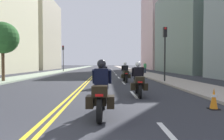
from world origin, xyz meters
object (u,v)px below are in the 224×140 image
traffic_cone_1 (214,99)px  traffic_light_far (63,54)px  motorcycle_3 (125,74)px  pedestrian_0 (145,68)px  traffic_cone_0 (140,75)px  street_tree_0 (3,38)px  traffic_light_near (165,44)px  motorcycle_2 (103,77)px  motorcycle_0 (101,94)px  motorcycle_1 (138,82)px

traffic_cone_1 → traffic_light_far: traffic_light_far is taller
traffic_cone_1 → traffic_light_far: 33.23m
motorcycle_3 → pedestrian_0: 14.56m
traffic_light_far → pedestrian_0: bearing=-26.7°
traffic_cone_0 → traffic_light_far: (-11.12, 18.48, 2.93)m
street_tree_0 → traffic_light_near: bearing=-2.4°
motorcycle_2 → traffic_light_near: (4.94, 3.27, 2.44)m
street_tree_0 → pedestrian_0: bearing=44.3°
traffic_cone_0 → traffic_light_far: 21.77m
motorcycle_0 → traffic_cone_1: size_ratio=3.13×
motorcycle_0 → motorcycle_1: bearing=68.0°
motorcycle_2 → traffic_cone_0: (3.45, 6.22, -0.27)m
traffic_light_far → motorcycle_0: bearing=-76.3°
motorcycle_3 → motorcycle_1: bearing=-92.9°
motorcycle_1 → traffic_light_far: (-9.39, 28.23, 2.67)m
traffic_light_far → street_tree_0: size_ratio=0.98×
motorcycle_2 → traffic_light_near: 6.41m
motorcycle_1 → motorcycle_2: (-1.72, 3.53, 0.01)m
motorcycle_3 → pedestrian_0: size_ratio=1.25×
motorcycle_0 → traffic_light_near: traffic_light_near is taller
motorcycle_3 → traffic_light_far: 23.04m
traffic_cone_0 → motorcycle_1: bearing=-100.1°
traffic_cone_1 → traffic_light_near: 10.04m
traffic_cone_1 → motorcycle_0: bearing=-167.6°
traffic_light_near → street_tree_0: bearing=177.6°
motorcycle_1 → street_tree_0: 12.68m
motorcycle_0 → traffic_cone_0: bearing=78.3°
traffic_light_near → pedestrian_0: (1.17, 14.50, -2.20)m
traffic_light_far → pedestrian_0: 15.62m
motorcycle_2 → street_tree_0: 9.50m
motorcycle_2 → traffic_cone_0: bearing=63.1°
traffic_cone_1 → motorcycle_3: bearing=101.2°
traffic_light_far → street_tree_0: 20.89m
motorcycle_2 → motorcycle_3: bearing=67.1°
traffic_cone_0 → traffic_cone_1: bearing=-88.3°
traffic_light_near → pedestrian_0: 14.71m
traffic_cone_1 → traffic_cone_0: bearing=91.7°
motorcycle_1 → traffic_cone_0: (1.73, 9.75, -0.26)m
motorcycle_1 → pedestrian_0: 21.75m
motorcycle_0 → motorcycle_1: 3.98m
traffic_cone_0 → street_tree_0: (-11.63, -2.40, 3.21)m
motorcycle_1 → motorcycle_3: motorcycle_3 is taller
traffic_cone_0 → street_tree_0: street_tree_0 is taller
motorcycle_0 → street_tree_0: 14.05m
pedestrian_0 → traffic_light_far: bearing=-41.8°
traffic_cone_0 → traffic_light_far: size_ratio=0.17×
motorcycle_0 → traffic_cone_1: motorcycle_0 is taller
pedestrian_0 → street_tree_0: 20.15m
traffic_light_far → motorcycle_2: bearing=-72.8°
motorcycle_2 → street_tree_0: street_tree_0 is taller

